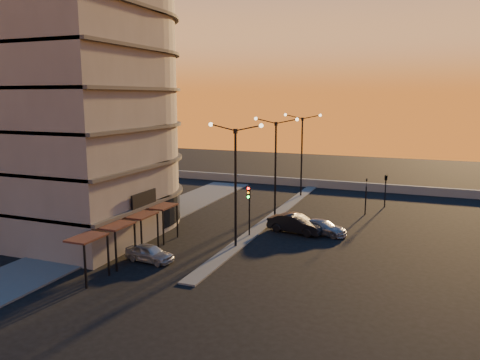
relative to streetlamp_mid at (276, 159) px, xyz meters
name	(u,v)px	position (x,y,z in m)	size (l,w,h in m)	color
ground	(236,247)	(0.00, -10.00, -5.59)	(120.00, 120.00, 0.00)	black
sidewalk_west	(147,220)	(-10.50, -6.00, -5.53)	(5.00, 40.00, 0.12)	#535350
median	(275,216)	(0.00, 0.00, -5.53)	(1.20, 36.00, 0.12)	#535350
parapet	(328,184)	(2.00, 16.00, -5.09)	(44.00, 0.50, 1.00)	gray
building	(80,90)	(-14.00, -9.97, 6.32)	(14.35, 17.08, 25.00)	slate
streetlamp_near	(236,175)	(0.00, -10.00, 0.00)	(4.32, 0.32, 9.51)	black
streetlamp_mid	(276,159)	(0.00, 0.00, 0.00)	(4.32, 0.32, 9.51)	black
streetlamp_far	(302,148)	(0.00, 10.00, 0.00)	(4.32, 0.32, 9.51)	black
traffic_light_main	(249,203)	(0.00, -7.13, -2.70)	(0.28, 0.44, 4.25)	black
signal_east_a	(366,195)	(8.00, 4.00, -3.66)	(0.13, 0.16, 3.60)	black
signal_east_b	(386,178)	(9.50, 8.00, -2.49)	(0.42, 1.99, 3.60)	black
car_hatchback	(150,253)	(-4.42, -15.14, -4.98)	(1.45, 3.61, 1.23)	#A2A5A9
car_sedan	(296,224)	(3.28, -4.50, -4.80)	(1.68, 4.80, 1.58)	black
car_wagon	(322,227)	(5.48, -4.13, -4.99)	(1.69, 4.17, 1.21)	#919398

